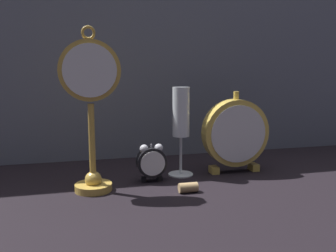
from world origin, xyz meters
The scene contains 7 objects.
ground_plane centered at (0.00, 0.00, 0.00)m, with size 4.00×4.00×0.00m, color black.
fabric_backdrop_drape centered at (0.00, 0.33, 0.35)m, with size 1.57×0.01×0.70m, color slate.
pocket_watch_on_stand centered at (-0.18, 0.04, 0.19)m, with size 0.13×0.08×0.36m.
alarm_clock_twin_bell centered at (-0.04, 0.08, 0.05)m, with size 0.07×0.03×0.09m.
mantel_clock_silver centered at (0.19, 0.10, 0.10)m, with size 0.17×0.04×0.21m.
champagne_flute centered at (0.04, 0.11, 0.14)m, with size 0.06×0.06×0.23m.
wine_cork centered at (0.02, -0.02, 0.01)m, with size 0.02×0.02×0.04m, color tan.
Camera 1 is at (-0.22, -0.78, 0.28)m, focal length 40.00 mm.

